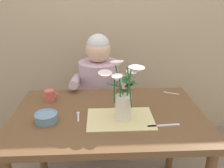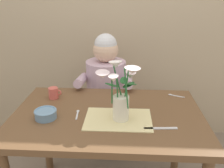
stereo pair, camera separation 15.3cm
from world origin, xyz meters
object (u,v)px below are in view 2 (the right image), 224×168
object	(u,v)px
flower_vase	(121,92)
dinner_knife	(161,128)
seated_person	(106,98)
ceramic_bowl	(46,114)
coffee_cup	(54,93)

from	to	relation	value
flower_vase	dinner_knife	bearing A→B (deg)	-21.55
seated_person	ceramic_bowl	distance (m)	0.79
dinner_knife	coffee_cup	world-z (taller)	coffee_cup
seated_person	flower_vase	distance (m)	0.79
seated_person	coffee_cup	size ratio (longest dim) A/B	12.20
ceramic_bowl	flower_vase	bearing A→B (deg)	1.08
seated_person	dinner_knife	distance (m)	0.88
ceramic_bowl	seated_person	bearing A→B (deg)	66.11
seated_person	dinner_knife	size ratio (longest dim) A/B	5.97
flower_vase	dinner_knife	size ratio (longest dim) A/B	1.90
flower_vase	coffee_cup	world-z (taller)	flower_vase
ceramic_bowl	coffee_cup	bearing A→B (deg)	96.15
dinner_knife	coffee_cup	bearing A→B (deg)	148.26
ceramic_bowl	coffee_cup	world-z (taller)	coffee_cup
seated_person	coffee_cup	distance (m)	0.58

